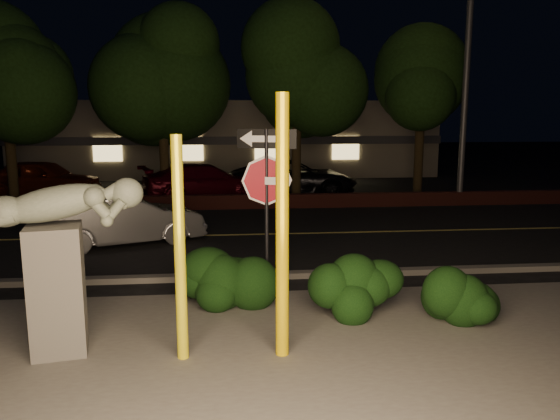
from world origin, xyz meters
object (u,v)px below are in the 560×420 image
object	(u,v)px
signpost	(267,181)
sculpture	(58,248)
yellow_pole_right	(282,229)
parked_car_dark	(293,178)
silver_sedan	(124,220)
parked_car_red	(43,178)
parked_car_darkred	(205,182)
streetlight	(464,14)
yellow_pole_left	(180,251)

from	to	relation	value
signpost	sculpture	distance (m)	3.56
yellow_pole_right	parked_car_dark	size ratio (longest dim) A/B	0.69
silver_sedan	parked_car_red	world-z (taller)	parked_car_red
sculpture	parked_car_darkred	world-z (taller)	sculpture
parked_car_dark	parked_car_red	bearing A→B (deg)	92.77
streetlight	parked_car_dark	xyz separation A→B (m)	(-5.57, 3.17, -6.03)
signpost	streetlight	size ratio (longest dim) A/B	0.27
sculpture	signpost	bearing A→B (deg)	19.41
sculpture	yellow_pole_right	bearing A→B (deg)	-18.81
sculpture	parked_car_red	world-z (taller)	sculpture
streetlight	parked_car_red	bearing A→B (deg)	149.91
silver_sedan	yellow_pole_left	bearing A→B (deg)	174.40
yellow_pole_right	sculpture	size ratio (longest dim) A/B	1.47
streetlight	parked_car_red	distance (m)	17.17
yellow_pole_right	parked_car_red	bearing A→B (deg)	117.52
yellow_pole_right	silver_sedan	bearing A→B (deg)	115.89
yellow_pole_right	parked_car_darkred	size ratio (longest dim) A/B	0.73
silver_sedan	parked_car_red	distance (m)	9.85
yellow_pole_left	sculpture	xyz separation A→B (m)	(-1.69, 0.39, -0.02)
parked_car_red	parked_car_dark	distance (m)	10.12
parked_car_darkred	signpost	bearing A→B (deg)	169.65
streetlight	silver_sedan	size ratio (longest dim) A/B	2.85
yellow_pole_right	parked_car_red	distance (m)	17.55
signpost	parked_car_dark	distance (m)	13.19
parked_car_darkred	yellow_pole_right	bearing A→B (deg)	168.73
yellow_pole_right	streetlight	xyz separation A→B (m)	(7.59, 11.96, 4.95)
parked_car_red	parked_car_dark	xyz separation A→B (m)	(10.12, -0.41, -0.04)
yellow_pole_left	parked_car_red	bearing A→B (deg)	113.44
parked_car_red	parked_car_darkred	bearing A→B (deg)	-89.78
parked_car_dark	yellow_pole_right	bearing A→B (deg)	177.47
signpost	parked_car_red	xyz separation A→B (m)	(-8.05, 13.35, -1.42)
yellow_pole_right	parked_car_darkred	bearing A→B (deg)	96.23
parked_car_dark	yellow_pole_left	bearing A→B (deg)	172.43
streetlight	yellow_pole_right	bearing A→B (deg)	-139.63
parked_car_red	parked_car_dark	world-z (taller)	parked_car_red
yellow_pole_right	signpost	size ratio (longest dim) A/B	1.17
silver_sedan	parked_car_darkred	distance (m)	7.50
signpost	sculpture	bearing A→B (deg)	-131.38
silver_sedan	yellow_pole_right	bearing A→B (deg)	-175.77
silver_sedan	parked_car_red	xyz separation A→B (m)	(-4.74, 8.63, 0.11)
parked_car_darkred	yellow_pole_left	bearing A→B (deg)	163.23
silver_sedan	parked_car_dark	distance (m)	9.82
yellow_pole_left	parked_car_darkred	xyz separation A→B (m)	(-0.18, 14.16, -0.82)
parked_car_darkred	silver_sedan	bearing A→B (deg)	148.59
sculpture	streetlight	distance (m)	16.55
sculpture	parked_car_red	bearing A→B (deg)	97.37
silver_sedan	parked_car_red	size ratio (longest dim) A/B	0.89
sculpture	parked_car_darkred	size ratio (longest dim) A/B	0.50
sculpture	streetlight	bearing A→B (deg)	36.25
yellow_pole_right	streetlight	world-z (taller)	streetlight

